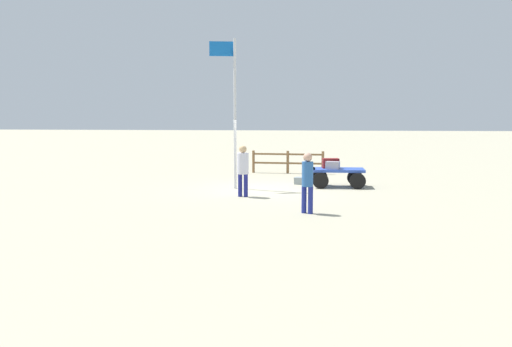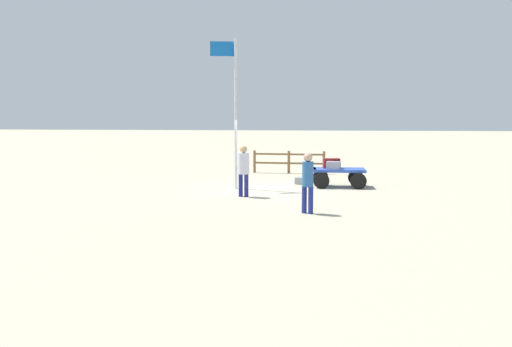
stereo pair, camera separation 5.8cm
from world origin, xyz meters
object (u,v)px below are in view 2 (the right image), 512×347
object	(u,v)px
suitcase_olive	(302,181)
worker_lead	(308,179)
luggage_cart	(339,174)
suitcase_grey	(331,163)
suitcase_maroon	(333,165)
worker_trailing	(243,166)
flagpole	(233,102)

from	to	relation	value
suitcase_olive	worker_lead	distance (m)	6.01
luggage_cart	suitcase_grey	xyz separation A→B (m)	(0.26, -0.18, 0.39)
luggage_cart	worker_lead	world-z (taller)	worker_lead
suitcase_olive	worker_lead	xyz separation A→B (m)	(-0.19, 5.95, 0.83)
suitcase_grey	suitcase_maroon	world-z (taller)	suitcase_grey
suitcase_grey	worker_trailing	distance (m)	4.11
suitcase_maroon	worker_trailing	size ratio (longest dim) A/B	0.32
suitcase_olive	worker_lead	world-z (taller)	worker_lead
suitcase_olive	worker_lead	bearing A→B (deg)	91.82
suitcase_maroon	worker_trailing	xyz separation A→B (m)	(3.06, 2.39, 0.18)
worker_lead	flagpole	distance (m)	5.75
suitcase_grey	suitcase_maroon	distance (m)	0.41
luggage_cart	suitcase_grey	distance (m)	0.50
suitcase_maroon	worker_lead	xyz separation A→B (m)	(0.96, 5.14, 0.14)
luggage_cart	worker_trailing	distance (m)	4.22
worker_lead	flagpole	size ratio (longest dim) A/B	0.31
suitcase_grey	flagpole	world-z (taller)	flagpole
luggage_cart	worker_lead	distance (m)	5.51
suitcase_grey	worker_trailing	bearing A→B (deg)	42.95
luggage_cart	suitcase_olive	xyz separation A→B (m)	(1.36, -0.59, -0.35)
suitcase_grey	worker_trailing	xyz separation A→B (m)	(3.01, 2.80, 0.14)
suitcase_maroon	flagpole	distance (m)	4.36
worker_lead	flagpole	world-z (taller)	flagpole
suitcase_grey	suitcase_olive	size ratio (longest dim) A/B	1.14
suitcase_grey	suitcase_olive	bearing A→B (deg)	-20.32
luggage_cart	flagpole	world-z (taller)	flagpole
luggage_cart	flagpole	xyz separation A→B (m)	(3.86, 0.76, 2.67)
luggage_cart	worker_lead	bearing A→B (deg)	77.69
luggage_cart	suitcase_maroon	world-z (taller)	suitcase_maroon
worker_trailing	flagpole	xyz separation A→B (m)	(0.59, -1.85, 2.14)
suitcase_grey	worker_lead	xyz separation A→B (m)	(0.91, 5.54, 0.10)
worker_lead	flagpole	xyz separation A→B (m)	(2.69, -4.60, 2.19)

